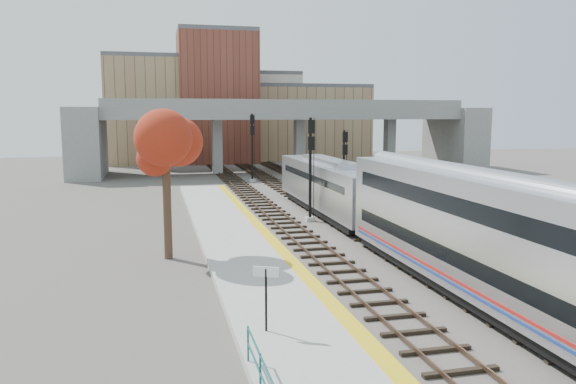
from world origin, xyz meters
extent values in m
plane|color=#47423D|center=(0.00, 0.00, 0.00)|extent=(160.00, 160.00, 0.00)
cube|color=#9E9E99|center=(-7.25, 0.00, 0.17)|extent=(4.50, 60.00, 0.35)
cube|color=yellow|center=(-5.35, 0.00, 0.35)|extent=(0.70, 60.00, 0.01)
cube|color=black|center=(-3.20, 12.50, 0.07)|extent=(2.50, 95.00, 0.14)
cube|color=brown|center=(-3.92, 12.50, 0.18)|extent=(0.07, 95.00, 0.14)
cube|color=brown|center=(-2.48, 12.50, 0.18)|extent=(0.07, 95.00, 0.14)
cube|color=black|center=(1.00, 12.50, 0.07)|extent=(2.50, 95.00, 0.14)
cube|color=brown|center=(0.28, 12.50, 0.18)|extent=(0.07, 95.00, 0.14)
cube|color=brown|center=(1.72, 12.50, 0.18)|extent=(0.07, 95.00, 0.14)
cube|color=black|center=(5.00, 12.50, 0.07)|extent=(2.50, 95.00, 0.14)
cube|color=brown|center=(4.28, 12.50, 0.18)|extent=(0.07, 95.00, 0.14)
cube|color=brown|center=(5.72, 12.50, 0.18)|extent=(0.07, 95.00, 0.14)
cube|color=slate|center=(5.00, 45.00, 7.75)|extent=(46.00, 10.00, 1.50)
cube|color=slate|center=(5.00, 40.20, 9.00)|extent=(46.00, 0.20, 1.00)
cube|color=slate|center=(5.00, 49.80, 9.00)|extent=(46.00, 0.20, 1.00)
cube|color=slate|center=(-12.00, 45.00, 3.50)|extent=(1.20, 1.60, 7.00)
cube|color=slate|center=(-4.00, 45.00, 3.50)|extent=(1.20, 1.60, 7.00)
cube|color=slate|center=(7.00, 45.00, 3.50)|extent=(1.20, 1.60, 7.00)
cube|color=slate|center=(20.00, 45.00, 3.50)|extent=(1.20, 1.60, 7.00)
cube|color=slate|center=(-20.00, 45.00, 4.25)|extent=(4.00, 12.00, 8.50)
cube|color=slate|center=(30.00, 45.00, 4.25)|extent=(4.00, 12.00, 8.50)
cube|color=#947C56|center=(-10.00, 65.00, 8.00)|extent=(18.00, 14.00, 16.00)
cube|color=#4C4C4F|center=(-10.00, 65.00, 16.30)|extent=(18.00, 14.00, 0.60)
cube|color=beige|center=(4.00, 70.00, 7.00)|extent=(16.00, 16.00, 14.00)
cube|color=#4C4C4F|center=(4.00, 70.00, 14.30)|extent=(16.00, 16.00, 0.60)
cube|color=brown|center=(-2.00, 62.00, 10.00)|extent=(12.00, 10.00, 20.00)
cube|color=#4C4C4F|center=(-2.00, 62.00, 20.30)|extent=(12.00, 10.00, 0.60)
cube|color=#947C56|center=(14.00, 68.00, 6.00)|extent=(20.00, 14.00, 12.00)
cube|color=#4C4C4F|center=(14.00, 68.00, 12.30)|extent=(20.00, 14.00, 0.60)
cube|color=black|center=(14.00, 28.00, 0.02)|extent=(14.00, 18.00, 0.04)
cube|color=#A8AAB2|center=(1.00, 12.97, 2.35)|extent=(3.00, 19.00, 3.20)
cube|color=black|center=(1.00, 22.49, 2.95)|extent=(2.20, 0.06, 1.10)
cube|color=black|center=(1.00, 12.97, 2.95)|extent=(3.02, 16.15, 0.50)
cube|color=black|center=(1.00, 12.97, 0.50)|extent=(2.70, 17.10, 0.50)
cube|color=#A8AAB2|center=(1.00, 12.97, 4.15)|extent=(1.60, 9.50, 0.40)
cube|color=#A8AAB2|center=(1.00, -9.63, 2.95)|extent=(3.00, 25.00, 4.60)
cube|color=black|center=(1.00, -9.63, 4.15)|extent=(3.02, 23.00, 0.75)
cube|color=black|center=(1.00, -9.63, 2.05)|extent=(3.02, 23.00, 0.65)
cube|color=#A11413|center=(1.00, -9.63, 1.20)|extent=(3.03, 24.00, 0.12)
cube|color=navy|center=(1.00, -9.63, 1.00)|extent=(3.03, 24.00, 0.12)
cube|color=black|center=(1.00, -9.63, 0.45)|extent=(2.70, 23.75, 0.40)
cube|color=#9E9E99|center=(-1.10, 10.71, 0.15)|extent=(0.60, 0.60, 0.30)
cylinder|color=black|center=(-1.10, 10.71, 3.74)|extent=(0.21, 0.21, 7.48)
cube|color=black|center=(-1.10, 10.46, 6.84)|extent=(0.48, 0.18, 0.96)
cube|color=black|center=(-1.10, 10.46, 5.66)|extent=(0.48, 0.18, 0.96)
cube|color=#9E9E99|center=(3.00, 15.23, 0.15)|extent=(0.60, 0.60, 0.30)
cylinder|color=black|center=(3.00, 15.23, 3.22)|extent=(0.18, 0.18, 6.43)
cube|color=black|center=(3.00, 14.98, 5.88)|extent=(0.41, 0.18, 0.83)
cube|color=black|center=(3.00, 14.98, 4.87)|extent=(0.41, 0.18, 0.83)
cube|color=#9E9E99|center=(-1.10, 35.17, 0.15)|extent=(0.60, 0.60, 0.30)
cylinder|color=black|center=(-1.10, 35.17, 3.88)|extent=(0.22, 0.22, 7.75)
cube|color=black|center=(-1.10, 34.92, 7.09)|extent=(0.50, 0.18, 1.00)
cube|color=black|center=(-1.10, 34.92, 5.87)|extent=(0.50, 0.18, 1.00)
cylinder|color=black|center=(-8.41, -9.80, 1.45)|extent=(0.08, 0.08, 2.20)
cube|color=white|center=(-8.41, -9.80, 2.45)|extent=(0.85, 0.40, 0.35)
cylinder|color=#382619|center=(-11.39, 2.26, 2.70)|extent=(0.44, 0.44, 5.41)
ellipsoid|color=#AC3216|center=(-11.39, 2.26, 5.79)|extent=(3.60, 3.60, 3.86)
imported|color=#99999E|center=(11.74, 25.73, 0.66)|extent=(2.71, 3.93, 1.24)
imported|color=#99999E|center=(15.69, 25.04, 0.71)|extent=(2.14, 4.25, 1.34)
imported|color=#99999E|center=(16.77, 29.16, 0.68)|extent=(3.57, 4.74, 1.28)
camera|label=1|loc=(-11.97, -27.92, 7.78)|focal=35.00mm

